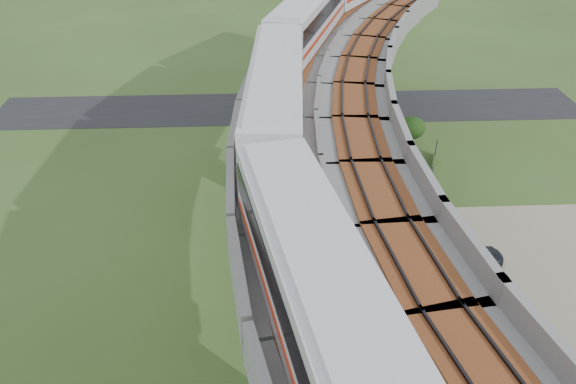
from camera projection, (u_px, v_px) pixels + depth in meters
name	position (u px, v px, depth m)	size (l,w,h in m)	color
ground	(316.00, 319.00, 32.66)	(160.00, 160.00, 0.00)	#3A5220
dirt_lot	(567.00, 336.00, 31.50)	(18.00, 26.00, 0.04)	gray
asphalt_road	(290.00, 108.00, 57.93)	(60.00, 8.00, 0.03)	#232326
viaduct	(397.00, 185.00, 27.95)	(19.58, 73.98, 11.40)	#99968E
metro_train	(327.00, 54.00, 34.84)	(16.49, 60.36, 3.64)	silver
fence	(483.00, 304.00, 32.63)	(3.87, 38.73, 1.50)	#2D382D
tree_0	(412.00, 128.00, 50.08)	(2.33, 2.33, 2.72)	#382314
tree_1	(401.00, 148.00, 46.64)	(2.34, 2.34, 2.81)	#382314
tree_2	(398.00, 189.00, 40.48)	(2.00, 2.00, 3.05)	#382314
tree_3	(426.00, 253.00, 34.76)	(2.26, 2.26, 2.90)	#382314
tree_4	(431.00, 305.00, 30.88)	(2.46, 2.46, 3.00)	#382314
car_dark	(471.00, 252.00, 36.82)	(1.69, 4.15, 1.20)	black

